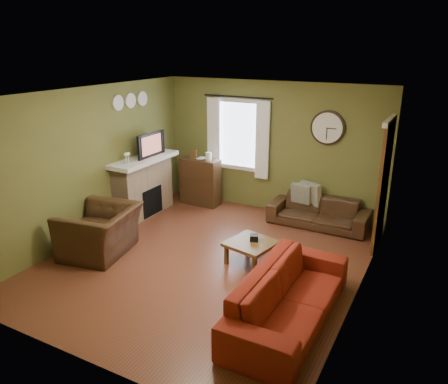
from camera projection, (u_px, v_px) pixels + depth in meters
The scene contains 31 objects.
floor at pixel (207, 261), 6.91m from camera, with size 4.60×5.20×0.00m, color brown.
ceiling at pixel (204, 94), 6.07m from camera, with size 4.60×5.20×0.00m, color white.
wall_left at pixel (90, 164), 7.51m from camera, with size 0.00×5.20×2.60m, color brown.
wall_right at pixel (364, 209), 5.47m from camera, with size 0.00×5.20×2.60m, color brown.
wall_back at pixel (271, 148), 8.66m from camera, with size 4.60×0.00×2.60m, color brown.
wall_front at pixel (73, 253), 4.32m from camera, with size 4.60×0.00×2.60m, color brown.
fireplace at pixel (144, 188), 8.63m from camera, with size 0.40×1.40×1.10m, color tan.
firebox at pixel (152, 202), 8.62m from camera, with size 0.04×0.60×0.55m, color black.
mantel at pixel (143, 159), 8.42m from camera, with size 0.58×1.60×0.08m, color white.
tv at pixel (148, 147), 8.47m from camera, with size 0.60×0.08×0.35m, color black.
tv_screen at pixel (151, 145), 8.42m from camera, with size 0.02×0.62×0.36m, color #994C3F.
medallion_left at pixel (118, 103), 7.86m from camera, with size 0.28×0.28×0.03m, color white.
medallion_mid at pixel (131, 101), 8.16m from camera, with size 0.28×0.28×0.03m, color white.
medallion_right at pixel (142, 99), 8.45m from camera, with size 0.28×0.28×0.03m, color white.
window_pane at pixel (240, 135), 8.89m from camera, with size 1.00×0.02×1.30m, color silver, non-canonical shape.
curtain_rod at pixel (238, 97), 8.56m from camera, with size 0.03×0.03×1.50m, color black.
curtain_left at pixel (214, 135), 9.07m from camera, with size 0.28×0.04×1.55m, color white.
curtain_right at pixel (262, 141), 8.58m from camera, with size 0.28×0.04×1.55m, color white.
wall_clock at pixel (327, 128), 7.97m from camera, with size 0.64×0.06×0.64m, color white, non-canonical shape.
door at pixel (383, 187), 7.11m from camera, with size 0.05×0.90×2.10m, color brown.
bookshelf at pixel (200, 182), 9.21m from camera, with size 0.83×0.35×0.99m, color #382412, non-canonical shape.
book at pixel (199, 160), 9.13m from camera, with size 0.15×0.20×0.02m, color brown.
sofa_brown at pixel (318, 212), 8.18m from camera, with size 1.83×0.72×0.54m, color #362214.
pillow_left at pixel (301, 194), 8.32m from camera, with size 0.38×0.11×0.38m, color gray.
pillow_right at pixel (310, 194), 8.32m from camera, with size 0.43×0.13×0.43m, color gray.
sofa_red at pixel (289, 297), 5.33m from camera, with size 2.30×0.90×0.67m, color maroon.
armchair at pixel (100, 231), 7.05m from camera, with size 1.18×1.03×0.77m, color #362214.
coffee_table at pixel (251, 252), 6.80m from camera, with size 0.68×0.68×0.36m, color brown, non-canonical shape.
tissue_box at pixel (254, 238), 6.77m from camera, with size 0.13×0.13×0.10m, color black.
wine_glass_a at pixel (126, 158), 7.94m from camera, with size 0.07×0.07×0.21m, color white, non-canonical shape.
wine_glass_b at pixel (128, 158), 8.00m from camera, with size 0.07×0.07×0.20m, color white, non-canonical shape.
Camera 1 is at (3.15, -5.33, 3.27)m, focal length 35.00 mm.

